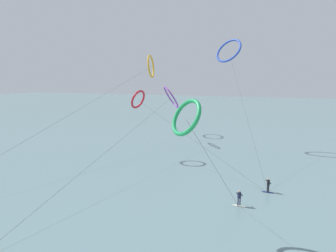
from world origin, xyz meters
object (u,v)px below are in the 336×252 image
at_px(surfer_ivory, 239,199).
at_px(kite_amber, 151,66).
at_px(kite_emerald, 186,117).
at_px(surfer_navy, 268,186).
at_px(kite_violet, 171,97).
at_px(kite_cobalt, 229,51).
at_px(kite_crimson, 138,99).

relative_size(surfer_ivory, kite_amber, 0.03).
relative_size(surfer_ivory, kite_emerald, 0.15).
distance_m(surfer_navy, kite_violet, 30.39).
bearing_deg(kite_cobalt, kite_amber, -175.10).
bearing_deg(kite_cobalt, kite_emerald, -57.10).
bearing_deg(kite_crimson, surfer_navy, 78.62).
distance_m(surfer_ivory, kite_amber, 46.16).
height_order(surfer_ivory, kite_amber, kite_amber).
bearing_deg(surfer_navy, surfer_ivory, -58.46).
relative_size(surfer_navy, kite_emerald, 0.15).
bearing_deg(kite_amber, kite_crimson, -171.95).
xyz_separation_m(surfer_navy, kite_cobalt, (-8.72, 21.83, 17.20)).
xyz_separation_m(kite_crimson, kite_emerald, (14.44, -20.38, 0.31)).
relative_size(kite_crimson, kite_amber, 0.39).
bearing_deg(kite_crimson, kite_violet, -172.72).
bearing_deg(surfer_navy, kite_cobalt, 171.05).
distance_m(kite_cobalt, kite_amber, 21.45).
xyz_separation_m(kite_cobalt, kite_crimson, (-11.90, -13.48, -8.34)).
bearing_deg(kite_crimson, surfer_ivory, 64.19).
xyz_separation_m(kite_cobalt, kite_violet, (-11.13, -0.41, -8.79)).
xyz_separation_m(surfer_ivory, kite_cobalt, (-6.11, 26.80, 17.20)).
bearing_deg(surfer_ivory, kite_cobalt, -130.05).
distance_m(surfer_ivory, kite_crimson, 24.09).
height_order(kite_crimson, kite_emerald, kite_emerald).
distance_m(surfer_navy, kite_emerald, 16.34).
xyz_separation_m(surfer_navy, kite_violet, (-19.85, 21.43, 8.40)).
bearing_deg(surfer_navy, kite_amber, -167.84).
distance_m(kite_cobalt, kite_violet, 14.19).
distance_m(kite_violet, kite_amber, 13.91).
distance_m(kite_crimson, kite_violet, 13.10).
height_order(kite_emerald, kite_amber, kite_amber).
xyz_separation_m(surfer_navy, kite_emerald, (-6.18, -12.02, 9.17)).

